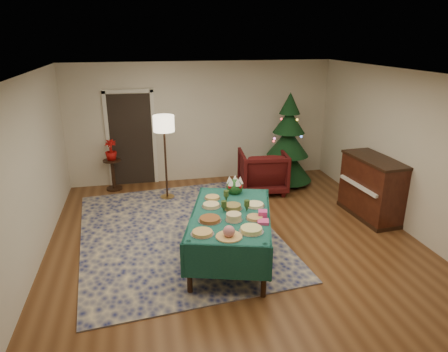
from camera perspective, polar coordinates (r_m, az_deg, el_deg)
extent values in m
plane|color=#593319|center=(6.43, 2.22, -10.69)|extent=(7.00, 7.00, 0.00)
plane|color=white|center=(5.58, 2.59, 14.04)|extent=(7.00, 7.00, 0.00)
plane|color=beige|center=(9.18, -3.14, 7.66)|extent=(6.00, 0.00, 6.00)
plane|color=beige|center=(3.01, 20.56, -20.65)|extent=(6.00, 0.00, 6.00)
plane|color=beige|center=(5.91, -27.06, -1.28)|extent=(0.00, 7.00, 7.00)
plane|color=beige|center=(7.20, 26.19, 2.34)|extent=(0.00, 7.00, 7.00)
cube|color=black|center=(9.13, -13.08, 4.99)|extent=(0.92, 0.02, 2.04)
cube|color=silver|center=(9.14, -16.24, 4.92)|extent=(0.08, 0.04, 2.14)
cube|color=silver|center=(9.12, -9.95, 5.38)|extent=(0.08, 0.04, 2.14)
cube|color=silver|center=(8.92, -13.62, 11.70)|extent=(1.08, 0.04, 0.08)
cube|color=navy|center=(7.02, -6.63, -7.92)|extent=(3.58, 4.48, 0.02)
cylinder|color=black|center=(5.32, -4.98, -12.90)|extent=(0.07, 0.07, 0.77)
cylinder|color=black|center=(6.88, -2.64, -4.93)|extent=(0.07, 0.07, 0.77)
cylinder|color=black|center=(5.27, 5.75, -13.30)|extent=(0.07, 0.07, 0.77)
cylinder|color=black|center=(6.84, 5.46, -5.17)|extent=(0.07, 0.07, 0.77)
cube|color=#144943|center=(5.88, 0.97, -5.44)|extent=(1.64, 2.19, 0.04)
cube|color=#144943|center=(6.85, 1.43, -3.72)|extent=(1.12, 0.36, 0.48)
cube|color=#144943|center=(5.13, 0.30, -12.23)|extent=(1.12, 0.36, 0.48)
cube|color=#144943|center=(5.97, 6.33, -7.50)|extent=(0.59, 1.91, 0.48)
cube|color=#144943|center=(6.03, -4.36, -7.17)|extent=(0.59, 1.91, 0.48)
cylinder|color=silver|center=(5.27, -3.10, -8.26)|extent=(0.31, 0.31, 0.01)
cylinder|color=tan|center=(5.26, -3.10, -8.03)|extent=(0.26, 0.26, 0.04)
cylinder|color=silver|center=(5.19, 0.72, -8.72)|extent=(0.35, 0.35, 0.01)
sphere|color=#CC727A|center=(5.15, 0.72, -7.91)|extent=(0.15, 0.15, 0.15)
cylinder|color=silver|center=(5.34, 3.91, -7.90)|extent=(0.33, 0.33, 0.01)
cylinder|color=#D8D172|center=(5.32, 3.92, -7.60)|extent=(0.28, 0.28, 0.05)
cylinder|color=silver|center=(5.62, -2.03, -6.39)|extent=(0.33, 0.33, 0.01)
cylinder|color=brown|center=(5.61, -2.03, -6.14)|extent=(0.28, 0.28, 0.04)
cylinder|color=silver|center=(5.63, 1.40, -6.32)|extent=(0.25, 0.25, 0.01)
cylinder|color=tan|center=(5.61, 1.40, -5.84)|extent=(0.21, 0.21, 0.09)
cylinder|color=silver|center=(5.69, 4.41, -6.09)|extent=(0.26, 0.26, 0.01)
cylinder|color=#B2844C|center=(5.68, 4.41, -5.90)|extent=(0.22, 0.22, 0.03)
cylinder|color=silver|center=(6.06, -1.85, -4.39)|extent=(0.29, 0.29, 0.01)
cylinder|color=#D8BF7F|center=(6.05, -1.85, -4.15)|extent=(0.25, 0.25, 0.04)
cylinder|color=silver|center=(5.98, 1.24, -4.71)|extent=(0.29, 0.29, 0.01)
cylinder|color=maroon|center=(5.97, 1.25, -4.38)|extent=(0.25, 0.25, 0.06)
cylinder|color=silver|center=(6.10, 4.42, -4.25)|extent=(0.31, 0.31, 0.01)
cylinder|color=#F2EACC|center=(6.09, 4.43, -4.07)|extent=(0.26, 0.26, 0.03)
cylinder|color=silver|center=(6.35, -1.67, -3.24)|extent=(0.26, 0.26, 0.01)
cylinder|color=tan|center=(6.34, -1.67, -3.06)|extent=(0.22, 0.22, 0.03)
cone|color=#2D471E|center=(6.24, 0.32, -3.23)|extent=(0.07, 0.07, 0.09)
cylinder|color=#2D471E|center=(6.21, 0.32, -2.49)|extent=(0.08, 0.08, 0.09)
cone|color=#2D471E|center=(5.90, 3.28, -4.68)|extent=(0.07, 0.07, 0.09)
cylinder|color=#2D471E|center=(5.86, 3.29, -3.90)|extent=(0.08, 0.08, 0.09)
cone|color=#2D471E|center=(5.86, -0.01, -4.79)|extent=(0.07, 0.07, 0.09)
cylinder|color=#2D471E|center=(5.83, -0.01, -4.01)|extent=(0.08, 0.08, 0.09)
cube|color=#DD3D7D|center=(5.58, 5.61, -6.52)|extent=(0.19, 0.19, 0.04)
cube|color=#D23A83|center=(5.73, 5.54, -5.43)|extent=(0.15, 0.15, 0.10)
sphere|color=#1E4C1E|center=(6.54, 1.53, -1.62)|extent=(0.27, 0.27, 0.27)
cone|color=white|center=(6.52, 2.33, -0.54)|extent=(0.10, 0.10, 0.12)
cone|color=white|center=(6.58, 1.60, -0.33)|extent=(0.10, 0.10, 0.12)
cone|color=white|center=(6.53, 0.79, -0.49)|extent=(0.10, 0.10, 0.12)
cone|color=white|center=(6.43, 1.01, -0.82)|extent=(0.10, 0.10, 0.12)
cone|color=white|center=(6.42, 1.98, -0.85)|extent=(0.10, 0.10, 0.12)
sphere|color=#B20C0F|center=(6.60, 2.19, -1.03)|extent=(0.07, 0.07, 0.07)
sphere|color=#B20C0F|center=(6.60, 0.81, -1.04)|extent=(0.07, 0.07, 0.07)
sphere|color=#B20C0F|center=(6.45, 0.87, -1.54)|extent=(0.07, 0.07, 0.07)
sphere|color=#B20C0F|center=(6.45, 2.28, -1.53)|extent=(0.07, 0.07, 0.07)
imported|color=#420E0E|center=(8.64, 5.55, 0.98)|extent=(1.07, 1.01, 1.00)
cylinder|color=#A57F3F|center=(8.48, -8.08, -2.96)|extent=(0.30, 0.30, 0.03)
cylinder|color=black|center=(8.22, -8.34, 2.04)|extent=(0.04, 0.04, 1.58)
cylinder|color=#FFEABF|center=(8.02, -8.61, 7.43)|extent=(0.42, 0.42, 0.32)
cylinder|color=black|center=(9.17, -15.37, -1.71)|extent=(0.34, 0.34, 0.04)
cylinder|color=black|center=(9.07, -15.55, 0.14)|extent=(0.08, 0.08, 0.63)
cylinder|color=black|center=(8.97, -15.74, 2.15)|extent=(0.38, 0.38, 0.03)
imported|color=#AB0E0C|center=(8.93, -15.82, 2.99)|extent=(0.25, 0.44, 0.25)
cylinder|color=black|center=(9.30, 8.84, -0.52)|extent=(0.12, 0.12, 0.17)
cone|color=black|center=(9.18, 8.96, 1.73)|extent=(1.44, 1.44, 0.73)
cone|color=black|center=(9.03, 9.13, 4.86)|extent=(1.18, 1.18, 0.62)
cone|color=black|center=(8.93, 9.29, 7.76)|extent=(0.89, 0.89, 0.52)
cone|color=black|center=(8.86, 9.43, 10.25)|extent=(0.58, 0.58, 0.47)
cube|color=black|center=(8.04, 19.93, -5.14)|extent=(0.65, 1.34, 0.07)
cube|color=black|center=(7.85, 20.37, -1.60)|extent=(0.63, 1.32, 1.07)
cube|color=black|center=(7.68, 20.85, 2.25)|extent=(0.67, 1.36, 0.05)
cube|color=white|center=(7.66, 18.77, -1.30)|extent=(0.18, 1.11, 0.06)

